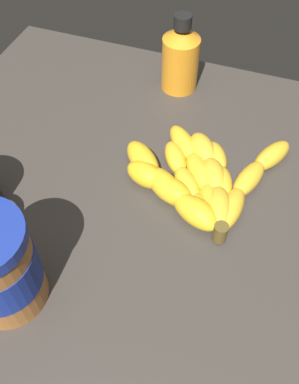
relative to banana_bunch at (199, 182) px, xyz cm
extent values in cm
cube|color=#38332D|center=(7.36, 5.60, -3.30)|extent=(80.89, 75.63, 3.12)
ellipsoid|color=gold|center=(-5.64, 3.05, -0.15)|extent=(4.03, 8.42, 3.17)
ellipsoid|color=gold|center=(-6.96, -3.29, -0.15)|extent=(5.45, 8.70, 3.17)
ellipsoid|color=gold|center=(-9.48, -9.24, -0.15)|extent=(6.67, 8.65, 3.17)
ellipsoid|color=gold|center=(-4.46, 3.76, -0.16)|extent=(4.18, 6.85, 3.15)
ellipsoid|color=gold|center=(-3.20, -1.20, -0.16)|extent=(5.05, 7.09, 3.15)
ellipsoid|color=gold|center=(-1.18, -5.90, -0.16)|extent=(5.79, 7.15, 3.15)
ellipsoid|color=gold|center=(-3.87, 3.60, 0.13)|extent=(5.65, 7.92, 3.74)
ellipsoid|color=gold|center=(-1.77, -1.69, 0.13)|extent=(6.52, 8.06, 3.74)
ellipsoid|color=gold|center=(1.17, -6.56, 0.13)|extent=(7.21, 7.98, 3.74)
ellipsoid|color=gold|center=(-2.88, 3.55, -0.12)|extent=(6.72, 8.76, 3.24)
ellipsoid|color=gold|center=(0.54, -2.03, -0.12)|extent=(7.35, 8.58, 3.24)
ellipsoid|color=gold|center=(4.59, -7.18, -0.12)|extent=(7.87, 8.28, 3.24)
ellipsoid|color=yellow|center=(-2.07, 4.81, -0.21)|extent=(7.09, 6.99, 3.05)
ellipsoid|color=yellow|center=(1.67, 0.76, -0.21)|extent=(6.73, 7.27, 3.05)
ellipsoid|color=yellow|center=(4.90, -3.71, -0.21)|extent=(6.29, 7.46, 3.05)
ellipsoid|color=yellow|center=(-1.62, 5.58, 0.16)|extent=(7.61, 6.71, 3.79)
ellipsoid|color=yellow|center=(3.05, 3.14, 0.16)|extent=(7.57, 6.11, 3.79)
ellipsoid|color=yellow|center=(8.02, 1.40, 0.16)|extent=(7.36, 5.38, 3.79)
ellipsoid|color=yellow|center=(-0.93, 5.70, 0.15)|extent=(8.82, 6.90, 3.77)
ellipsoid|color=yellow|center=(4.58, 2.50, 0.15)|extent=(8.71, 7.59, 3.77)
ellipsoid|color=yellow|center=(9.59, -1.42, 0.15)|extent=(8.45, 8.13, 3.77)
cylinder|color=brown|center=(-5.13, 7.77, 0.06)|extent=(2.00, 2.00, 3.00)
cylinder|color=orange|center=(10.23, -23.13, 3.24)|extent=(6.71, 6.71, 9.95)
cone|color=orange|center=(10.23, -23.13, 9.23)|extent=(6.71, 6.71, 2.03)
cylinder|color=black|center=(10.23, -23.13, 11.41)|extent=(3.09, 3.09, 2.34)
camera|label=1|loc=(-6.41, 40.69, 49.46)|focal=39.58mm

